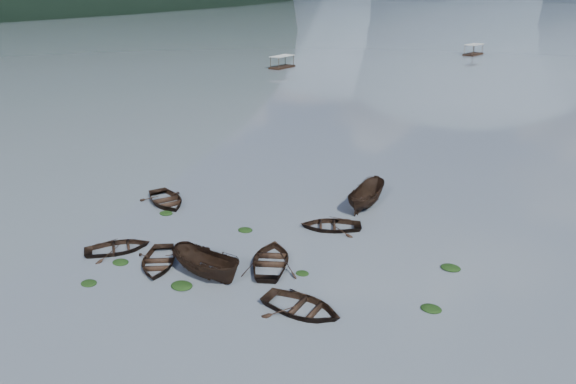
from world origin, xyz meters
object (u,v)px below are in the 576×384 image
at_px(rowboat_0, 158,265).
at_px(pontoon_centre, 473,55).
at_px(rowboat_3, 272,264).
at_px(pontoon_left, 282,68).

relative_size(rowboat_0, pontoon_centre, 0.65).
relative_size(rowboat_3, pontoon_left, 0.75).
distance_m(rowboat_3, pontoon_centre, 113.39).
bearing_deg(rowboat_3, rowboat_0, 5.08).
bearing_deg(pontoon_centre, rowboat_0, -75.41).
relative_size(rowboat_3, pontoon_centre, 0.73).
relative_size(rowboat_0, pontoon_left, 0.68).
distance_m(rowboat_0, pontoon_centre, 116.42).
xyz_separation_m(rowboat_0, rowboat_3, (6.27, 2.69, 0.00)).
bearing_deg(rowboat_0, rowboat_3, -3.15).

